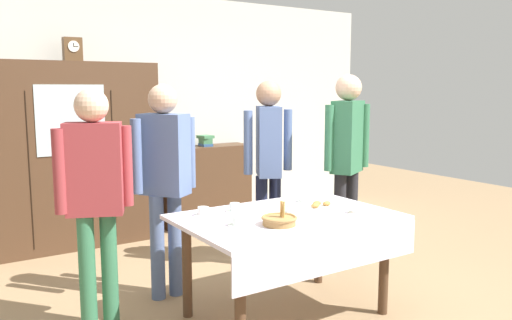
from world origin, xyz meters
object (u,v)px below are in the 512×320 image
(wall_cabinet, at_px, (67,156))
(tea_cup_near_right, at_px, (305,199))
(bread_basket, at_px, (279,220))
(person_near_right_end, at_px, (347,149))
(book_stack, at_px, (206,141))
(tea_cup_far_right, at_px, (235,208))
(tea_cup_front_edge, at_px, (203,212))
(tea_cup_far_left, at_px, (237,221))
(person_beside_shelf, at_px, (268,154))
(mantel_clock, at_px, (72,50))
(dining_table, at_px, (289,231))
(person_behind_table_left, at_px, (165,169))
(pastry_plate, at_px, (321,207))
(bookshelf_low, at_px, (206,185))
(tea_cup_center, at_px, (291,210))
(spoon_mid_right, at_px, (214,223))
(spoon_back_edge, at_px, (345,217))
(person_by_cabinet, at_px, (95,186))

(wall_cabinet, height_order, tea_cup_near_right, wall_cabinet)
(bread_basket, relative_size, person_near_right_end, 0.14)
(book_stack, bearing_deg, tea_cup_far_right, -112.66)
(tea_cup_front_edge, bearing_deg, tea_cup_far_left, -79.91)
(tea_cup_front_edge, bearing_deg, bread_basket, -58.64)
(book_stack, distance_m, person_beside_shelf, 1.63)
(mantel_clock, xyz_separation_m, tea_cup_near_right, (1.17, -2.29, -1.25))
(dining_table, xyz_separation_m, tea_cup_far_left, (-0.44, -0.02, 0.13))
(tea_cup_near_right, relative_size, person_beside_shelf, 0.08)
(person_behind_table_left, bearing_deg, tea_cup_near_right, -28.65)
(tea_cup_far_right, bearing_deg, pastry_plate, -24.19)
(bookshelf_low, distance_m, tea_cup_center, 2.68)
(mantel_clock, xyz_separation_m, spoon_mid_right, (0.25, -2.47, -1.27))
(person_near_right_end, bearing_deg, book_stack, 101.70)
(dining_table, distance_m, person_near_right_end, 1.37)
(book_stack, distance_m, person_near_right_end, 2.05)
(pastry_plate, xyz_separation_m, spoon_back_edge, (-0.05, -0.31, -0.01))
(book_stack, xyz_separation_m, person_behind_table_left, (-1.30, -1.82, 0.01))
(book_stack, bearing_deg, tea_cup_near_right, -98.22)
(spoon_mid_right, xyz_separation_m, person_near_right_end, (1.67, 0.52, 0.34))
(tea_cup_near_right, height_order, spoon_mid_right, tea_cup_near_right)
(person_near_right_end, bearing_deg, tea_cup_far_left, -157.42)
(tea_cup_far_right, bearing_deg, person_near_right_end, 12.54)
(tea_cup_center, bearing_deg, mantel_clock, 108.69)
(pastry_plate, bearing_deg, bookshelf_low, 81.87)
(tea_cup_center, distance_m, bread_basket, 0.33)
(bread_basket, xyz_separation_m, pastry_plate, (0.54, 0.21, -0.02))
(dining_table, bearing_deg, pastry_plate, 10.10)
(book_stack, xyz_separation_m, tea_cup_near_right, (-0.34, -2.34, -0.24))
(bookshelf_low, relative_size, spoon_back_edge, 9.17)
(book_stack, bearing_deg, person_by_cabinet, -132.41)
(tea_cup_far_left, distance_m, tea_cup_center, 0.50)
(book_stack, relative_size, person_behind_table_left, 0.11)
(tea_cup_near_right, distance_m, bread_basket, 0.73)
(bookshelf_low, bearing_deg, tea_cup_far_right, -112.66)
(spoon_mid_right, bearing_deg, person_by_cabinet, 146.92)
(dining_table, height_order, bookshelf_low, bookshelf_low)
(tea_cup_near_right, height_order, person_near_right_end, person_near_right_end)
(dining_table, xyz_separation_m, tea_cup_center, (0.06, 0.06, 0.13))
(bookshelf_low, relative_size, bread_basket, 4.54)
(spoon_back_edge, distance_m, person_beside_shelf, 1.31)
(bread_basket, height_order, person_near_right_end, person_near_right_end)
(tea_cup_far_right, bearing_deg, person_beside_shelf, 41.92)
(bookshelf_low, distance_m, tea_cup_far_right, 2.52)
(person_behind_table_left, bearing_deg, tea_cup_center, -49.74)
(tea_cup_far_left, height_order, person_near_right_end, person_near_right_end)
(pastry_plate, height_order, spoon_mid_right, pastry_plate)
(mantel_clock, height_order, person_by_cabinet, mantel_clock)
(wall_cabinet, xyz_separation_m, mantel_clock, (0.10, -0.00, 1.07))
(wall_cabinet, bearing_deg, tea_cup_center, -69.28)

